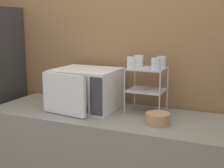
# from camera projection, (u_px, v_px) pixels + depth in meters

# --- Properties ---
(wall_back) EXTENTS (8.00, 0.06, 2.60)m
(wall_back) POSITION_uv_depth(u_px,v_px,m) (128.00, 59.00, 2.60)
(wall_back) COLOR olive
(wall_back) RESTS_ON ground_plane
(microwave) EXTENTS (0.49, 0.49, 0.31)m
(microwave) POSITION_uv_depth(u_px,v_px,m) (85.00, 89.00, 2.45)
(microwave) COLOR silver
(microwave) RESTS_ON counter
(dish_rack) EXTENTS (0.28, 0.23, 0.34)m
(dish_rack) POSITION_uv_depth(u_px,v_px,m) (147.00, 81.00, 2.33)
(dish_rack) COLOR #B2B2B7
(dish_rack) RESTS_ON counter
(glass_front_left) EXTENTS (0.07, 0.07, 0.09)m
(glass_front_left) POSITION_uv_depth(u_px,v_px,m) (131.00, 63.00, 2.28)
(glass_front_left) COLOR silver
(glass_front_left) RESTS_ON dish_rack
(glass_back_right) EXTENTS (0.07, 0.07, 0.09)m
(glass_back_right) POSITION_uv_depth(u_px,v_px,m) (161.00, 62.00, 2.32)
(glass_back_right) COLOR silver
(glass_back_right) RESTS_ON dish_rack
(glass_front_right) EXTENTS (0.07, 0.07, 0.09)m
(glass_front_right) POSITION_uv_depth(u_px,v_px,m) (156.00, 64.00, 2.21)
(glass_front_right) COLOR silver
(glass_front_right) RESTS_ON dish_rack
(glass_back_left) EXTENTS (0.07, 0.07, 0.09)m
(glass_back_left) POSITION_uv_depth(u_px,v_px,m) (139.00, 61.00, 2.40)
(glass_back_left) COLOR silver
(glass_back_left) RESTS_ON dish_rack
(bowl) EXTENTS (0.16, 0.16, 0.08)m
(bowl) POSITION_uv_depth(u_px,v_px,m) (158.00, 119.00, 2.10)
(bowl) COLOR #AD7F56
(bowl) RESTS_ON counter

